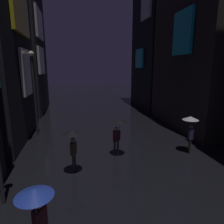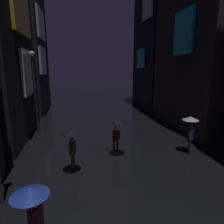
{
  "view_description": "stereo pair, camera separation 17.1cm",
  "coord_description": "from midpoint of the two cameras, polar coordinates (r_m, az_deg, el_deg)",
  "views": [
    {
      "loc": [
        -2.35,
        -1.37,
        4.83
      ],
      "look_at": [
        0.0,
        10.68,
        2.06
      ],
      "focal_mm": 32.0,
      "sensor_mm": 36.0,
      "label": 1
    },
    {
      "loc": [
        -2.19,
        -1.4,
        4.83
      ],
      "look_at": [
        0.0,
        10.68,
        2.06
      ],
      "focal_mm": 32.0,
      "sensor_mm": 36.0,
      "label": 2
    }
  ],
  "objects": [
    {
      "name": "building_right_far",
      "position": [
        25.67,
        13.84,
        26.06
      ],
      "size": [
        4.25,
        7.14,
        21.8
      ],
      "color": "black",
      "rests_on": "ground"
    },
    {
      "name": "pedestrian_foreground_left_blue",
      "position": [
        5.53,
        -20.99,
        -23.12
      ],
      "size": [
        0.9,
        0.9,
        2.12
      ],
      "color": "#2D2D38",
      "rests_on": "ground"
    },
    {
      "name": "pedestrian_far_right_clear",
      "position": [
        12.1,
        21.93,
        -3.39
      ],
      "size": [
        0.9,
        0.9,
        2.12
      ],
      "color": "#38332D",
      "rests_on": "ground"
    },
    {
      "name": "pedestrian_midstreet_centre_black",
      "position": [
        9.28,
        -10.91,
        -7.44
      ],
      "size": [
        0.9,
        0.9,
        2.12
      ],
      "color": "#38332D",
      "rests_on": "ground"
    },
    {
      "name": "pedestrian_midstreet_left_black",
      "position": [
        10.85,
        2.22,
        -4.25
      ],
      "size": [
        0.9,
        0.9,
        2.12
      ],
      "color": "#2D2D38",
      "rests_on": "ground"
    },
    {
      "name": "streetlamp_left_far",
      "position": [
        14.9,
        -20.95,
        7.32
      ],
      "size": [
        0.36,
        0.36,
        5.88
      ],
      "color": "#2D2D33",
      "rests_on": "ground"
    },
    {
      "name": "building_left_far",
      "position": [
        24.57,
        -24.81,
        26.17
      ],
      "size": [
        4.25,
        7.64,
        21.98
      ],
      "color": "#232328",
      "rests_on": "ground"
    }
  ]
}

